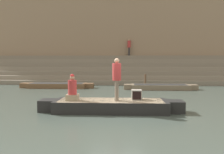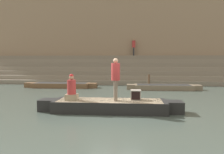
# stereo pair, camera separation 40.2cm
# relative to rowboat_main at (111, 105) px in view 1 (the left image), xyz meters

# --- Properties ---
(ground_plane) EXTENTS (120.00, 120.00, 0.00)m
(ground_plane) POSITION_rel_rowboat_main_xyz_m (0.25, 0.15, -0.26)
(ground_plane) COLOR #47544C
(ghat_steps) EXTENTS (36.00, 4.50, 2.62)m
(ghat_steps) POSITION_rel_rowboat_main_xyz_m (0.25, 12.35, 0.67)
(ghat_steps) COLOR gray
(ghat_steps) RESTS_ON ground
(back_wall) EXTENTS (34.20, 1.28, 9.30)m
(back_wall) POSITION_rel_rowboat_main_xyz_m (0.25, 14.56, 4.36)
(back_wall) COLOR #937A60
(back_wall) RESTS_ON ground
(rowboat_main) EXTENTS (6.16, 1.46, 0.50)m
(rowboat_main) POSITION_rel_rowboat_main_xyz_m (0.00, 0.00, 0.00)
(rowboat_main) COLOR black
(rowboat_main) RESTS_ON ground
(person_standing) EXTENTS (0.37, 0.37, 1.80)m
(person_standing) POSITION_rel_rowboat_main_xyz_m (0.26, -0.09, 1.27)
(person_standing) COLOR #756656
(person_standing) RESTS_ON rowboat_main
(person_rowing) EXTENTS (0.51, 0.40, 1.13)m
(person_rowing) POSITION_rel_rowboat_main_xyz_m (-1.63, -0.10, 0.68)
(person_rowing) COLOR gray
(person_rowing) RESTS_ON rowboat_main
(tv_set) EXTENTS (0.44, 0.42, 0.43)m
(tv_set) POSITION_rel_rowboat_main_xyz_m (1.11, 0.16, 0.45)
(tv_set) COLOR #9E998E
(tv_set) RESTS_ON rowboat_main
(moored_boat_shore) EXTENTS (5.42, 1.27, 0.37)m
(moored_boat_shore) POSITION_rel_rowboat_main_xyz_m (3.33, 7.05, -0.07)
(moored_boat_shore) COLOR #756651
(moored_boat_shore) RESTS_ON ground
(moored_boat_distant) EXTENTS (5.78, 1.27, 0.37)m
(moored_boat_distant) POSITION_rel_rowboat_main_xyz_m (-4.63, 7.63, -0.07)
(moored_boat_distant) COLOR brown
(moored_boat_distant) RESTS_ON ground
(mooring_post) EXTENTS (0.18, 0.18, 1.02)m
(mooring_post) POSITION_rel_rowboat_main_xyz_m (2.38, 8.63, 0.25)
(mooring_post) COLOR brown
(mooring_post) RESTS_ON ground
(person_on_steps) EXTENTS (0.34, 0.34, 1.72)m
(person_on_steps) POSITION_rel_rowboat_main_xyz_m (1.20, 13.64, 3.35)
(person_on_steps) COLOR #28282D
(person_on_steps) RESTS_ON ghat_steps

